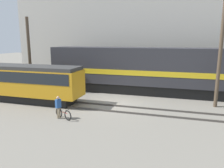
{
  "coord_description": "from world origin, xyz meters",
  "views": [
    {
      "loc": [
        4.84,
        -17.04,
        5.4
      ],
      "look_at": [
        -0.16,
        -0.21,
        1.8
      ],
      "focal_mm": 35.0,
      "sensor_mm": 36.0,
      "label": 1
    }
  ],
  "objects": [
    {
      "name": "utility_pole_center",
      "position": [
        8.06,
        1.75,
        4.65
      ],
      "size": [
        0.28,
        0.28,
        9.31
      ],
      "color": "#4C3D2D",
      "rests_on": "ground"
    },
    {
      "name": "ground_plane",
      "position": [
        0.0,
        0.0,
        0.0
      ],
      "size": [
        120.0,
        120.0,
        0.0
      ],
      "primitive_type": "plane",
      "color": "slate"
    },
    {
      "name": "freight_locomotive",
      "position": [
        3.05,
        4.7,
        2.42
      ],
      "size": [
        21.59,
        3.04,
        5.21
      ],
      "color": "black",
      "rests_on": "ground"
    },
    {
      "name": "person",
      "position": [
        -2.82,
        -4.26,
        0.96
      ],
      "size": [
        0.34,
        0.42,
        1.59
      ],
      "color": "#8C7A5B",
      "rests_on": "ground"
    },
    {
      "name": "track_far",
      "position": [
        0.0,
        4.7,
        0.07
      ],
      "size": [
        60.0,
        1.51,
        0.14
      ],
      "color": "#47423D",
      "rests_on": "ground"
    },
    {
      "name": "track_near",
      "position": [
        0.0,
        -1.21,
        0.07
      ],
      "size": [
        60.0,
        1.5,
        0.14
      ],
      "color": "#47423D",
      "rests_on": "ground"
    },
    {
      "name": "bicycle",
      "position": [
        -2.46,
        -4.27,
        0.36
      ],
      "size": [
        1.56,
        0.76,
        0.77
      ],
      "color": "black",
      "rests_on": "ground"
    },
    {
      "name": "utility_pole_left",
      "position": [
        -9.41,
        1.75,
        3.78
      ],
      "size": [
        0.3,
        0.3,
        7.56
      ],
      "color": "#4C3D2D",
      "rests_on": "ground"
    },
    {
      "name": "building_backdrop",
      "position": [
        0.0,
        11.66,
        7.32
      ],
      "size": [
        31.83,
        6.0,
        14.64
      ],
      "color": "#B7B2A8",
      "rests_on": "ground"
    },
    {
      "name": "streetcar",
      "position": [
        -8.63,
        -1.21,
        1.83
      ],
      "size": [
        11.96,
        2.54,
        3.19
      ],
      "color": "black",
      "rests_on": "ground"
    }
  ]
}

